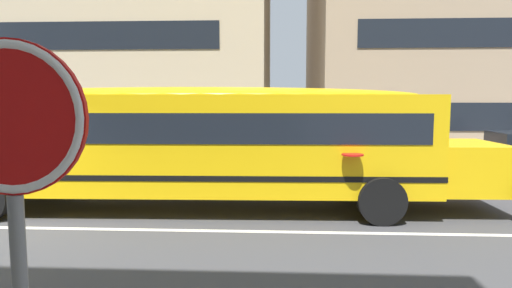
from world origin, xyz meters
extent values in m
plane|color=#424244|center=(0.00, 0.00, 0.00)|extent=(400.00, 400.00, 0.00)
cube|color=gray|center=(0.00, 7.51, 0.01)|extent=(120.00, 3.00, 0.01)
cube|color=silver|center=(0.00, 0.00, 0.00)|extent=(110.00, 0.16, 0.01)
cube|color=yellow|center=(3.43, 1.78, 1.61)|extent=(11.13, 2.75, 2.21)
cube|color=yellow|center=(9.77, 1.92, 1.06)|extent=(1.66, 2.15, 1.11)
cube|color=black|center=(10.57, 1.93, 0.68)|extent=(0.26, 2.52, 0.36)
cube|color=black|center=(3.43, 1.78, 2.01)|extent=(10.46, 2.78, 0.64)
cube|color=black|center=(3.43, 1.78, 0.96)|extent=(11.15, 2.78, 0.12)
ellipsoid|color=yellow|center=(3.43, 1.78, 2.72)|extent=(10.68, 2.54, 0.36)
cylinder|color=red|center=(7.00, 0.42, 1.50)|extent=(0.45, 0.45, 0.03)
cylinder|color=black|center=(7.61, 3.13, 0.50)|extent=(1.01, 0.30, 1.01)
cylinder|color=black|center=(7.66, 0.61, 0.50)|extent=(1.01, 0.30, 1.01)
cylinder|color=black|center=(-0.81, 2.95, 0.50)|extent=(1.01, 0.30, 1.01)
cylinder|color=black|center=(11.90, 5.71, 0.30)|extent=(0.61, 0.21, 0.60)
cylinder|color=black|center=(11.82, 4.01, 0.30)|extent=(0.61, 0.21, 0.60)
cylinder|color=red|center=(4.31, -6.61, 2.55)|extent=(0.70, 0.03, 0.70)
torus|color=white|center=(4.31, -6.61, 2.55)|extent=(0.69, 0.05, 0.69)
camera|label=1|loc=(5.50, -8.51, 2.64)|focal=30.93mm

